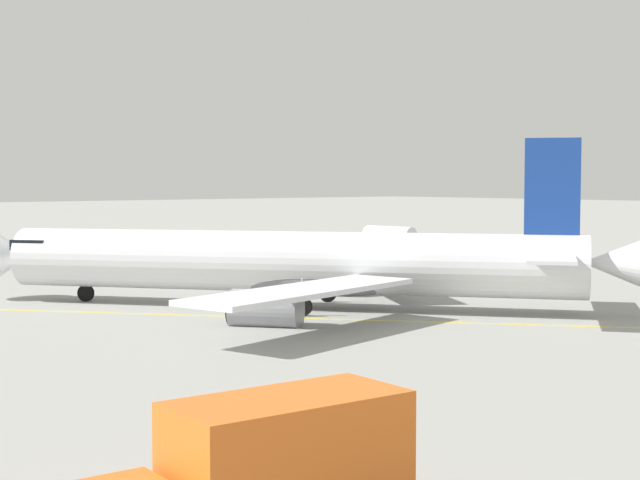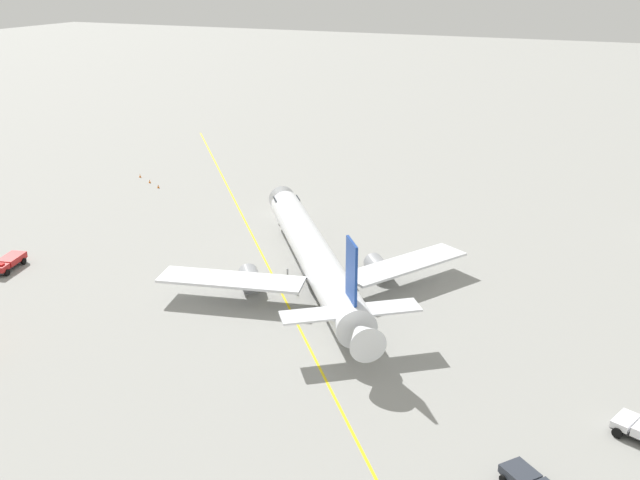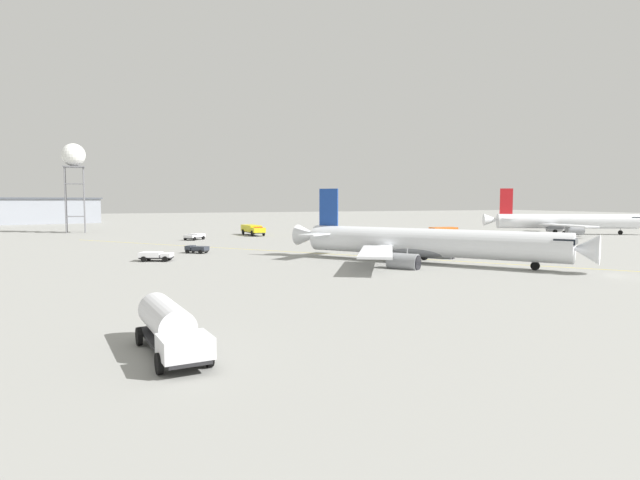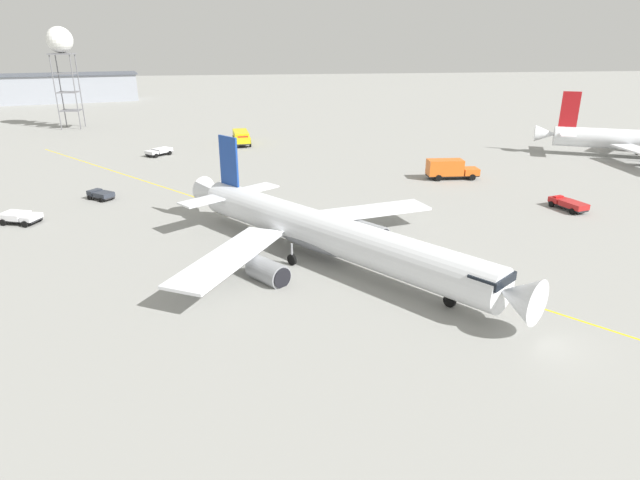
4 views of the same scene
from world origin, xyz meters
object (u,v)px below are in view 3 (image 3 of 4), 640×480
at_px(fuel_tanker_truck, 169,326).
at_px(pushback_tug_truck, 195,236).
at_px(fire_tender_truck, 253,229).
at_px(catering_truck_truck, 446,234).
at_px(airliner_main, 425,244).
at_px(airliner_secondary, 565,222).
at_px(ops_pickup_truck, 546,243).
at_px(radar_tower, 74,158).
at_px(pushback_tug_truck_extra, 156,255).
at_px(baggage_truck_truck, 197,249).

xyz_separation_m(fuel_tanker_truck, pushback_tug_truck, (-14.89, -86.18, -0.76)).
xyz_separation_m(fire_tender_truck, catering_truck_truck, (-31.89, 35.69, 0.12)).
distance_m(airliner_main, airliner_secondary, 77.27).
height_order(airliner_main, airliner_secondary, airliner_secondary).
relative_size(fire_tender_truck, ops_pickup_truck, 1.96).
bearing_deg(radar_tower, fire_tender_truck, 145.63).
height_order(airliner_secondary, pushback_tug_truck, airliner_secondary).
relative_size(fire_tender_truck, radar_tower, 0.45).
xyz_separation_m(ops_pickup_truck, catering_truck_truck, (9.11, -17.92, 0.86)).
distance_m(fuel_tanker_truck, pushback_tug_truck, 87.46).
bearing_deg(airliner_secondary, fuel_tanker_truck, -119.30).
bearing_deg(pushback_tug_truck_extra, fuel_tanker_truck, -72.77).
height_order(baggage_truck_truck, radar_tower, radar_tower).
xyz_separation_m(pushback_tug_truck, pushback_tug_truck_extra, (11.56, 38.52, -0.00)).
bearing_deg(airliner_secondary, fire_tender_truck, -172.55).
height_order(pushback_tug_truck_extra, radar_tower, radar_tower).
height_order(baggage_truck_truck, pushback_tug_truck_extra, pushback_tug_truck_extra).
height_order(airliner_main, pushback_tug_truck, airliner_main).
xyz_separation_m(baggage_truck_truck, catering_truck_truck, (-51.84, -3.55, 0.95)).
xyz_separation_m(airliner_secondary, pushback_tug_truck_extra, (101.58, 21.47, -2.36)).
relative_size(fire_tender_truck, pushback_tug_truck_extra, 2.10).
distance_m(fire_tender_truck, radar_tower, 53.05).
bearing_deg(fire_tender_truck, baggage_truck_truck, -30.63).
relative_size(baggage_truck_truck, fuel_tanker_truck, 0.43).
height_order(baggage_truck_truck, pushback_tug_truck, pushback_tug_truck).
distance_m(baggage_truck_truck, pushback_tug_truck, 29.73).
relative_size(ops_pickup_truck, fuel_tanker_truck, 0.59).
distance_m(airliner_secondary, baggage_truck_truck, 95.13).
height_order(airliner_secondary, baggage_truck_truck, airliner_secondary).
relative_size(ops_pickup_truck, catering_truck_truck, 0.66).
bearing_deg(catering_truck_truck, airliner_secondary, 15.96).
bearing_deg(catering_truck_truck, airliner_main, -125.96).
xyz_separation_m(airliner_secondary, ops_pickup_truck, (33.35, 26.74, -2.36)).
bearing_deg(fuel_tanker_truck, airliner_main, 123.54).
xyz_separation_m(catering_truck_truck, fuel_tanker_truck, (62.46, 60.32, -0.09)).
height_order(fire_tender_truck, baggage_truck_truck, fire_tender_truck).
height_order(airliner_main, pushback_tug_truck_extra, airliner_main).
relative_size(airliner_main, airliner_secondary, 0.97).
xyz_separation_m(catering_truck_truck, pushback_tug_truck, (47.57, -25.87, -0.86)).
relative_size(airliner_main, baggage_truck_truck, 9.20).
bearing_deg(airliner_secondary, radar_tower, -178.15).
height_order(ops_pickup_truck, pushback_tug_truck, ops_pickup_truck).
distance_m(baggage_truck_truck, catering_truck_truck, 51.97).
distance_m(airliner_main, radar_tower, 106.25).
xyz_separation_m(ops_pickup_truck, radar_tower, (82.10, -81.72, 19.03)).
relative_size(airliner_secondary, baggage_truck_truck, 9.50).
bearing_deg(radar_tower, pushback_tug_truck_extra, 100.27).
distance_m(airliner_secondary, catering_truck_truck, 43.39).
xyz_separation_m(airliner_main, baggage_truck_truck, (27.09, -25.76, -1.99)).
bearing_deg(pushback_tug_truck_extra, airliner_secondary, 33.17).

